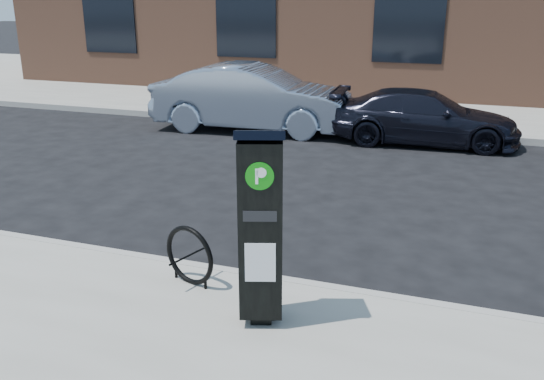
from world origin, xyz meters
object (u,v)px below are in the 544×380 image
at_px(bike_rack, 189,256).
at_px(car_silver, 254,98).
at_px(parking_kiosk, 261,226).
at_px(car_dark, 424,117).

relative_size(bike_rack, car_silver, 0.14).
xyz_separation_m(parking_kiosk, bike_rack, (-0.98, 0.45, -0.64)).
relative_size(car_silver, car_dark, 1.19).
bearing_deg(car_dark, parking_kiosk, 171.76).
distance_m(car_silver, car_dark, 3.99).
distance_m(bike_rack, car_dark, 8.02).
height_order(parking_kiosk, bike_rack, parking_kiosk).
relative_size(bike_rack, car_dark, 0.16).
bearing_deg(car_silver, parking_kiosk, -162.38).
xyz_separation_m(bike_rack, car_silver, (-2.30, 7.84, 0.31)).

